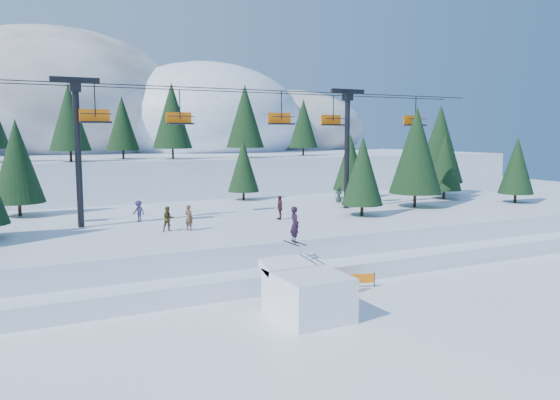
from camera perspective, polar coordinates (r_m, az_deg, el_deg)
name	(u,v)px	position (r m, az deg, el deg)	size (l,w,h in m)	color
ground	(327,321)	(27.07, 4.89, -12.44)	(160.00, 160.00, 0.00)	white
mid_shelf	(205,234)	(42.64, -7.86, -3.57)	(70.00, 22.00, 2.50)	white
berm	(258,272)	(33.69, -2.29, -7.55)	(70.00, 6.00, 1.10)	white
mountain_ridge	(62,130)	(95.45, -21.81, 6.83)	(119.00, 60.00, 26.46)	white
jump_kicker	(307,292)	(27.33, 2.82, -9.54)	(3.24, 4.42, 5.29)	white
chairlift	(228,129)	(42.68, -5.45, 7.36)	(46.00, 3.21, 10.28)	black
conifer_stand	(199,157)	(42.69, -8.42, 4.43)	(62.76, 17.42, 10.05)	black
distant_skiers	(190,212)	(40.10, -9.44, -1.26)	(32.02, 9.15, 1.83)	#523423
banner_near	(351,279)	(32.43, 7.46, -8.20)	(2.72, 0.93, 0.90)	black
banner_far	(433,258)	(38.85, 15.70, -5.87)	(2.72, 0.93, 0.90)	black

